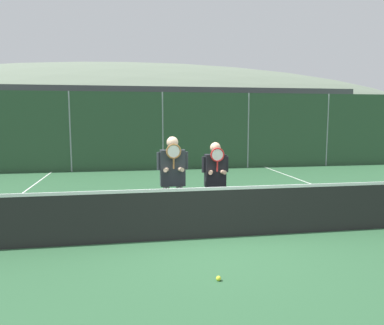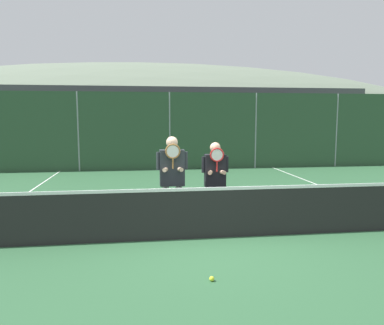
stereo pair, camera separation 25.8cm
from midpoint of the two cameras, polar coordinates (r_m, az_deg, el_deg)
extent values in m
plane|color=#2D5B38|center=(6.93, 1.66, -11.41)|extent=(120.00, 120.00, 0.00)
ellipsoid|color=slate|center=(67.10, -8.67, 5.01)|extent=(111.03, 61.68, 21.59)
cube|color=#9EA3A8|center=(24.74, -3.70, 6.02)|extent=(22.15, 5.00, 3.58)
cube|color=#4C4C51|center=(24.79, -3.74, 10.58)|extent=(22.65, 5.50, 0.36)
cylinder|color=gray|center=(15.69, -18.52, 4.46)|extent=(0.06, 0.06, 3.20)
cylinder|color=gray|center=(15.57, -4.95, 4.78)|extent=(0.06, 0.06, 3.20)
cylinder|color=gray|center=(16.30, 8.12, 4.83)|extent=(0.06, 0.06, 3.20)
cylinder|color=gray|center=(17.78, 19.54, 4.67)|extent=(0.06, 0.06, 3.20)
cube|color=#2D4C33|center=(15.57, -4.95, 4.78)|extent=(22.11, 0.02, 3.20)
cube|color=black|center=(6.80, 1.67, -7.88)|extent=(11.79, 0.02, 0.88)
cube|color=white|center=(6.70, 1.69, -4.04)|extent=(11.79, 0.03, 0.06)
cube|color=white|center=(10.19, -27.68, -6.20)|extent=(0.05, 16.00, 0.01)
cube|color=white|center=(11.28, 21.30, -4.67)|extent=(0.05, 16.00, 0.01)
cylinder|color=white|center=(7.29, -4.97, -6.93)|extent=(0.13, 0.13, 0.87)
cylinder|color=white|center=(7.32, -2.94, -6.87)|extent=(0.13, 0.13, 0.87)
cube|color=#282D33|center=(7.16, -4.01, -0.82)|extent=(0.47, 0.22, 0.69)
sphere|color=#DBB293|center=(7.11, -4.04, 3.08)|extent=(0.22, 0.22, 0.22)
cylinder|color=#282D33|center=(7.12, -6.10, 0.21)|extent=(0.08, 0.08, 0.34)
cylinder|color=#282D33|center=(7.17, -1.95, 0.30)|extent=(0.08, 0.08, 0.34)
cylinder|color=#DBB293|center=(7.06, -4.88, -1.05)|extent=(0.16, 0.27, 0.08)
cylinder|color=#DBB293|center=(7.08, -2.99, -1.01)|extent=(0.16, 0.27, 0.08)
cylinder|color=#936033|center=(6.97, -3.87, -0.16)|extent=(0.03, 0.03, 0.20)
torus|color=#936033|center=(6.94, -3.88, 1.71)|extent=(0.29, 0.03, 0.29)
cylinder|color=silver|center=(6.94, -3.88, 1.71)|extent=(0.24, 0.00, 0.24)
cylinder|color=white|center=(7.49, 1.69, -6.78)|extent=(0.13, 0.13, 0.81)
cylinder|color=white|center=(7.53, 3.35, -6.70)|extent=(0.13, 0.13, 0.81)
cube|color=black|center=(7.37, 2.55, -1.24)|extent=(0.40, 0.22, 0.64)
sphere|color=tan|center=(7.32, 2.57, 2.29)|extent=(0.21, 0.21, 0.21)
cylinder|color=black|center=(7.31, 0.82, -0.31)|extent=(0.08, 0.08, 0.31)
cylinder|color=black|center=(7.40, 4.27, -0.24)|extent=(0.08, 0.08, 0.31)
cylinder|color=tan|center=(7.26, 1.92, -1.45)|extent=(0.16, 0.27, 0.08)
cylinder|color=tan|center=(7.31, 3.47, -1.41)|extent=(0.16, 0.27, 0.08)
cylinder|color=red|center=(7.18, 2.86, -0.58)|extent=(0.03, 0.03, 0.20)
torus|color=red|center=(7.15, 2.87, 1.18)|extent=(0.27, 0.03, 0.27)
cylinder|color=silver|center=(7.15, 2.87, 1.18)|extent=(0.23, 0.00, 0.23)
cube|color=slate|center=(18.63, -24.54, 1.82)|extent=(4.35, 1.85, 0.84)
cube|color=#2D3842|center=(18.58, -24.66, 4.16)|extent=(2.39, 1.70, 0.69)
cylinder|color=black|center=(17.43, -20.76, 0.30)|extent=(0.60, 0.16, 0.60)
cylinder|color=black|center=(19.28, -19.70, 0.94)|extent=(0.60, 0.16, 0.60)
cube|color=#285638|center=(17.94, -9.48, 2.07)|extent=(4.32, 1.81, 0.77)
cube|color=#2D3842|center=(17.90, -9.53, 4.32)|extent=(2.38, 1.66, 0.63)
cylinder|color=black|center=(17.13, -4.74, 0.62)|extent=(0.60, 0.16, 0.60)
cylinder|color=black|center=(18.96, -5.23, 1.22)|extent=(0.60, 0.16, 0.60)
cylinder|color=black|center=(17.11, -14.14, 0.43)|extent=(0.60, 0.16, 0.60)
cylinder|color=black|center=(18.94, -13.72, 1.05)|extent=(0.60, 0.16, 0.60)
cube|color=black|center=(18.99, 5.96, 2.41)|extent=(4.79, 1.76, 0.78)
cube|color=#2D3842|center=(18.95, 5.99, 4.57)|extent=(2.63, 1.61, 0.64)
cylinder|color=black|center=(18.67, 11.30, 1.03)|extent=(0.60, 0.16, 0.60)
cylinder|color=black|center=(20.35, 9.49, 1.55)|extent=(0.60, 0.16, 0.60)
cylinder|color=black|center=(17.79, 1.90, 0.87)|extent=(0.60, 0.16, 0.60)
cylinder|color=black|center=(19.54, 0.83, 1.42)|extent=(0.60, 0.16, 0.60)
cube|color=black|center=(21.09, 19.26, 2.62)|extent=(4.37, 1.71, 0.86)
cube|color=#2D3842|center=(21.05, 19.35, 4.75)|extent=(2.41, 1.57, 0.71)
cylinder|color=black|center=(21.12, 23.74, 1.25)|extent=(0.60, 0.16, 0.60)
cylinder|color=black|center=(22.59, 21.30, 1.70)|extent=(0.60, 0.16, 0.60)
cylinder|color=black|center=(19.69, 16.82, 1.17)|extent=(0.60, 0.16, 0.60)
cylinder|color=black|center=(21.27, 14.72, 1.65)|extent=(0.60, 0.16, 0.60)
sphere|color=#CCDB33|center=(5.25, 2.59, -17.23)|extent=(0.07, 0.07, 0.07)
camera|label=1|loc=(0.13, -91.00, -0.12)|focal=35.00mm
camera|label=2|loc=(0.13, 89.00, 0.12)|focal=35.00mm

